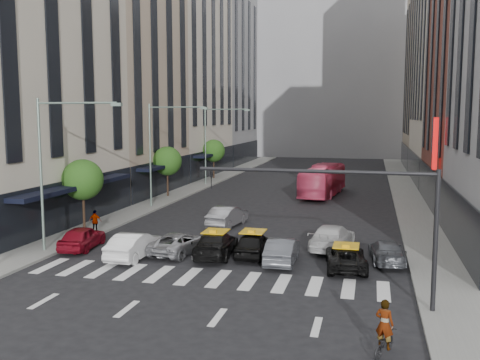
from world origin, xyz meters
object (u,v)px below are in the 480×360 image
Objects in this scene: car_white_front at (134,245)px; taxi_center at (253,244)px; streetlamp_far at (213,135)px; bus at (323,181)px; taxi_left at (216,244)px; car_red at (82,237)px; motorcycle at (384,343)px; streetlamp_mid at (160,141)px; pedestrian_far at (95,221)px; streetlamp_near at (54,154)px.

car_white_front is 6.84m from taxi_center.
taxi_center is at bearing -69.15° from streetlamp_far.
taxi_center is at bearing 92.52° from bus.
bus is (13.19, -5.23, -4.34)m from streetlamp_far.
taxi_center reaches higher than taxi_left.
car_red is 20.67m from motorcycle.
taxi_left is at bearing -57.15° from streetlamp_mid.
car_white_front is at bearing -81.37° from streetlamp_far.
streetlamp_mid is at bearing -90.00° from streetlamp_far.
taxi_center is 12.12m from pedestrian_far.
taxi_left is 3.03× the size of motorcycle.
pedestrian_far is (-0.36, 5.05, -4.98)m from streetlamp_near.
streetlamp_far is 27.40m from pedestrian_far.
streetlamp_far reaches higher than car_red.
car_white_front is at bearing 14.99° from taxi_center.
motorcycle is (18.51, -41.45, -5.47)m from streetlamp_far.
bus is at bearing 63.77° from streetlamp_near.
car_red is at bearing 70.85° from bus.
streetlamp_mid is 0.80× the size of bus.
car_white_front is (4.84, -31.90, -5.15)m from streetlamp_far.
taxi_center is (2.12, 0.45, 0.00)m from taxi_left.
motorcycle is (18.51, -25.45, -5.47)m from streetlamp_mid.
streetlamp_mid is (0.00, 16.00, 0.00)m from streetlamp_near.
car_white_front is 2.94× the size of pedestrian_far.
streetlamp_far is 5.47× the size of motorcycle.
taxi_center is 0.38× the size of bus.
streetlamp_mid is at bearing -96.33° from pedestrian_far.
streetlamp_far reaches higher than taxi_left.
streetlamp_far is at bearing -14.94° from bus.
taxi_left is (4.42, 1.54, -0.03)m from car_white_front.
pedestrian_far is (-9.62, 3.41, 0.20)m from taxi_left.
motorcycle is (5.32, -36.22, -1.13)m from bus.
car_white_front is at bearing -13.81° from motorcycle.
bus is at bearing -122.64° from car_red.
taxi_left is 10.21m from pedestrian_far.
taxi_left is (9.27, -30.36, -5.18)m from streetlamp_far.
car_red is 2.57× the size of motorcycle.
car_white_front is at bearing 14.35° from taxi_left.
car_white_front is 16.68m from motorcycle.
car_white_front reaches higher than taxi_left.
streetlamp_near is 7.07m from car_white_front.
pedestrian_far is (-0.36, -26.95, -4.98)m from streetlamp_far.
streetlamp_mid reaches higher than car_red.
motorcycle is 23.80m from pedestrian_far.
pedestrian_far is (-1.20, 3.78, 0.21)m from car_red.
streetlamp_near is 5.40m from car_red.
streetlamp_near is 16.00m from streetlamp_mid.
streetlamp_far is at bearing -77.85° from taxi_left.
streetlamp_mid is at bearing 45.92° from bus.
car_white_front is 2.78× the size of motorcycle.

